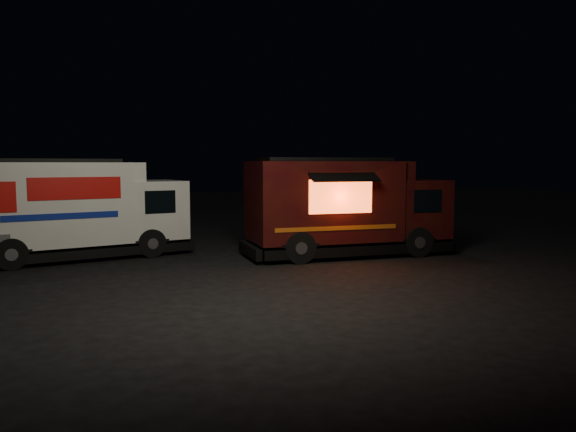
% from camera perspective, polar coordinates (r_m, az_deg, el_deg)
% --- Properties ---
extents(ground, '(80.00, 80.00, 0.00)m').
position_cam_1_polar(ground, '(13.79, -5.48, -5.80)').
color(ground, black).
rests_on(ground, ground).
extents(white_truck, '(6.49, 3.65, 2.79)m').
position_cam_1_polar(white_truck, '(16.79, -20.48, 0.68)').
color(white_truck, silver).
rests_on(white_truck, ground).
extents(red_truck, '(6.10, 2.29, 2.83)m').
position_cam_1_polar(red_truck, '(16.44, 6.14, 0.96)').
color(red_truck, '#321009').
rests_on(red_truck, ground).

